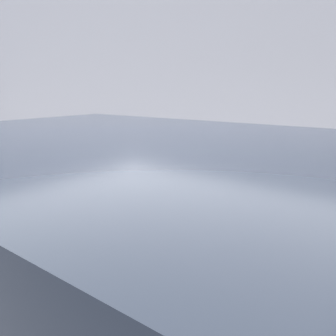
% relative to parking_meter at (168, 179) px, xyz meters
% --- Properties ---
extents(sidewalk, '(24.00, 2.80, 0.12)m').
position_rel_parking_meter_xyz_m(sidewalk, '(0.53, 1.22, -1.13)').
color(sidewalk, '#9E9B96').
rests_on(sidewalk, ground_plane).
extents(building_facade, '(24.00, 0.30, 6.25)m').
position_rel_parking_meter_xyz_m(building_facade, '(0.53, 3.69, 1.93)').
color(building_facade, gray).
rests_on(building_facade, ground_plane).
extents(parking_meter, '(0.21, 0.15, 1.54)m').
position_rel_parking_meter_xyz_m(parking_meter, '(0.00, 0.00, 0.00)').
color(parking_meter, '#2D2D30').
rests_on(parking_meter, sidewalk).
extents(fire_hydrant, '(0.22, 0.22, 0.86)m').
position_rel_parking_meter_xyz_m(fire_hydrant, '(-3.68, 0.16, -0.64)').
color(fire_hydrant, '#999EA3').
rests_on(fire_hydrant, sidewalk).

